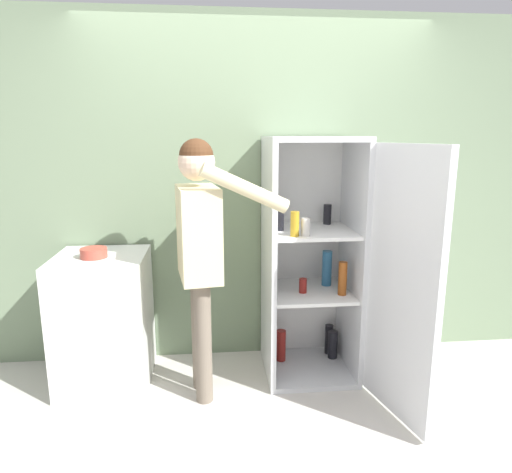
{
  "coord_description": "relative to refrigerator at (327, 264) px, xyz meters",
  "views": [
    {
      "loc": [
        -0.34,
        -2.41,
        1.7
      ],
      "look_at": [
        -0.04,
        0.62,
        1.02
      ],
      "focal_mm": 32.0,
      "sensor_mm": 36.0,
      "label": 1
    }
  ],
  "objects": [
    {
      "name": "ground_plane",
      "position": [
        -0.44,
        -0.53,
        -0.83
      ],
      "size": [
        12.0,
        12.0,
        0.0
      ],
      "primitive_type": "plane",
      "color": "beige"
    },
    {
      "name": "refrigerator",
      "position": [
        0.0,
        0.0,
        0.0
      ],
      "size": [
        0.82,
        1.24,
        1.69
      ],
      "color": "silver",
      "rests_on": "ground_plane"
    },
    {
      "name": "wall_back",
      "position": [
        -0.44,
        0.45,
        0.44
      ],
      "size": [
        7.0,
        0.06,
        2.55
      ],
      "color": "gray",
      "rests_on": "ground_plane"
    },
    {
      "name": "bowl",
      "position": [
        -1.56,
        0.05,
        0.11
      ],
      "size": [
        0.17,
        0.17,
        0.06
      ],
      "color": "#B24738",
      "rests_on": "counter"
    },
    {
      "name": "counter",
      "position": [
        -1.53,
        0.09,
        -0.38
      ],
      "size": [
        0.6,
        0.61,
        0.91
      ],
      "color": "white",
      "rests_on": "ground_plane"
    },
    {
      "name": "person",
      "position": [
        -0.85,
        -0.15,
        0.24
      ],
      "size": [
        0.69,
        0.56,
        1.68
      ],
      "color": "#726656",
      "rests_on": "ground_plane"
    }
  ]
}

